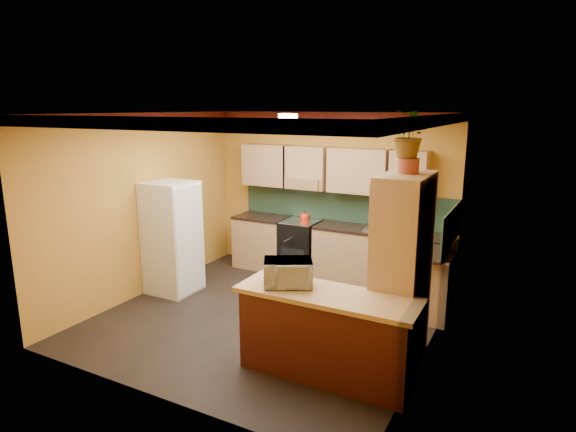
% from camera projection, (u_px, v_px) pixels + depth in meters
% --- Properties ---
extents(room_shell, '(4.24, 4.24, 2.72)m').
position_uv_depth(room_shell, '(278.00, 161.00, 6.29)').
color(room_shell, black).
rests_on(room_shell, ground).
extents(base_cabinets_back, '(3.65, 0.60, 0.88)m').
position_uv_depth(base_cabinets_back, '(335.00, 253.00, 7.87)').
color(base_cabinets_back, '#A28155').
rests_on(base_cabinets_back, ground).
extents(countertop_back, '(3.65, 0.62, 0.04)m').
position_uv_depth(countertop_back, '(335.00, 226.00, 7.77)').
color(countertop_back, black).
rests_on(countertop_back, base_cabinets_back).
extents(stove, '(0.58, 0.58, 0.91)m').
position_uv_depth(stove, '(300.00, 247.00, 8.15)').
color(stove, black).
rests_on(stove, ground).
extents(kettle, '(0.22, 0.22, 0.18)m').
position_uv_depth(kettle, '(305.00, 217.00, 7.94)').
color(kettle, red).
rests_on(kettle, stove).
extents(sink, '(0.48, 0.40, 0.03)m').
position_uv_depth(sink, '(382.00, 229.00, 7.41)').
color(sink, silver).
rests_on(sink, countertop_back).
extents(base_cabinets_right, '(0.60, 0.80, 0.88)m').
position_uv_depth(base_cabinets_right, '(420.00, 285.00, 6.47)').
color(base_cabinets_right, '#A28155').
rests_on(base_cabinets_right, ground).
extents(countertop_right, '(0.62, 0.80, 0.04)m').
position_uv_depth(countertop_right, '(422.00, 252.00, 6.37)').
color(countertop_right, black).
rests_on(countertop_right, base_cabinets_right).
extents(fridge, '(0.68, 0.66, 1.70)m').
position_uv_depth(fridge, '(172.00, 238.00, 7.27)').
color(fridge, white).
rests_on(fridge, ground).
extents(pantry, '(0.48, 0.90, 2.10)m').
position_uv_depth(pantry, '(402.00, 270.00, 5.23)').
color(pantry, '#A28155').
rests_on(pantry, ground).
extents(fern_pot, '(0.22, 0.22, 0.16)m').
position_uv_depth(fern_pot, '(408.00, 166.00, 5.02)').
color(fern_pot, brown).
rests_on(fern_pot, pantry).
extents(fern, '(0.55, 0.52, 0.49)m').
position_uv_depth(fern, '(410.00, 134.00, 4.95)').
color(fern, '#A28155').
rests_on(fern, fern_pot).
extents(breakfast_bar, '(1.80, 0.55, 0.88)m').
position_uv_depth(breakfast_bar, '(326.00, 337.00, 5.01)').
color(breakfast_bar, '#44180F').
rests_on(breakfast_bar, ground).
extents(bar_top, '(1.90, 0.65, 0.05)m').
position_uv_depth(bar_top, '(327.00, 295.00, 4.91)').
color(bar_top, tan).
rests_on(bar_top, breakfast_bar).
extents(microwave, '(0.61, 0.55, 0.28)m').
position_uv_depth(microwave, '(288.00, 273.00, 5.08)').
color(microwave, white).
rests_on(microwave, bar_top).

